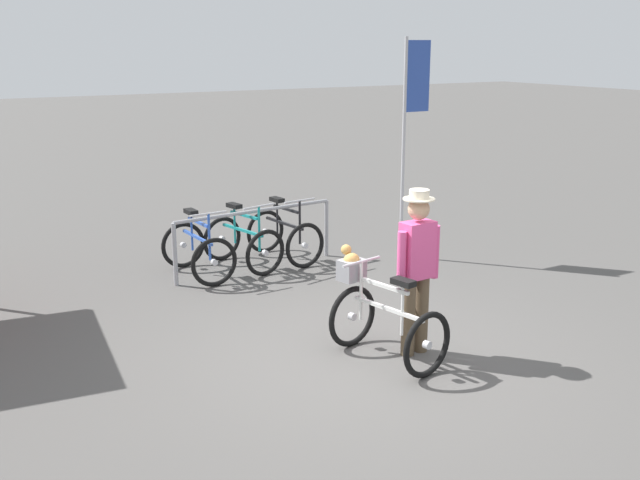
{
  "coord_description": "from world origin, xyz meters",
  "views": [
    {
      "loc": [
        -3.9,
        -5.83,
        3.13
      ],
      "look_at": [
        0.09,
        1.05,
        1.0
      ],
      "focal_mm": 41.71,
      "sensor_mm": 36.0,
      "label": 1
    }
  ],
  "objects_px": {
    "racked_bike_blue": "(198,251)",
    "person_with_featured_bike": "(417,265)",
    "racked_bike_teal": "(243,243)",
    "racked_bike_black": "(285,236)",
    "featured_bicycle": "(379,312)",
    "banner_flag": "(412,106)"
  },
  "relations": [
    {
      "from": "featured_bicycle",
      "to": "racked_bike_teal",
      "type": "bearing_deg",
      "value": 88.49
    },
    {
      "from": "racked_bike_blue",
      "to": "person_with_featured_bike",
      "type": "relative_size",
      "value": 0.65
    },
    {
      "from": "featured_bicycle",
      "to": "person_with_featured_bike",
      "type": "relative_size",
      "value": 0.72
    },
    {
      "from": "racked_bike_teal",
      "to": "featured_bicycle",
      "type": "xyz_separation_m",
      "value": [
        -0.09,
        -3.53,
        0.12
      ]
    },
    {
      "from": "racked_bike_teal",
      "to": "person_with_featured_bike",
      "type": "xyz_separation_m",
      "value": [
        0.29,
        -3.63,
        0.58
      ]
    },
    {
      "from": "racked_bike_blue",
      "to": "racked_bike_teal",
      "type": "xyz_separation_m",
      "value": [
        0.7,
        0.06,
        -0.0
      ]
    },
    {
      "from": "racked_bike_black",
      "to": "featured_bicycle",
      "type": "xyz_separation_m",
      "value": [
        -0.79,
        -3.59,
        0.12
      ]
    },
    {
      "from": "featured_bicycle",
      "to": "banner_flag",
      "type": "relative_size",
      "value": 0.39
    },
    {
      "from": "racked_bike_blue",
      "to": "racked_bike_black",
      "type": "relative_size",
      "value": 0.97
    },
    {
      "from": "featured_bicycle",
      "to": "racked_bike_black",
      "type": "bearing_deg",
      "value": 77.6
    },
    {
      "from": "racked_bike_blue",
      "to": "banner_flag",
      "type": "relative_size",
      "value": 0.35
    },
    {
      "from": "racked_bike_teal",
      "to": "banner_flag",
      "type": "distance_m",
      "value": 3.12
    },
    {
      "from": "racked_bike_teal",
      "to": "racked_bike_black",
      "type": "relative_size",
      "value": 1.06
    },
    {
      "from": "racked_bike_black",
      "to": "banner_flag",
      "type": "height_order",
      "value": "banner_flag"
    },
    {
      "from": "featured_bicycle",
      "to": "person_with_featured_bike",
      "type": "distance_m",
      "value": 0.61
    },
    {
      "from": "racked_bike_blue",
      "to": "person_with_featured_bike",
      "type": "height_order",
      "value": "person_with_featured_bike"
    },
    {
      "from": "featured_bicycle",
      "to": "person_with_featured_bike",
      "type": "xyz_separation_m",
      "value": [
        0.38,
        -0.1,
        0.46
      ]
    },
    {
      "from": "racked_bike_blue",
      "to": "racked_bike_teal",
      "type": "bearing_deg",
      "value": 5.03
    },
    {
      "from": "person_with_featured_bike",
      "to": "banner_flag",
      "type": "height_order",
      "value": "banner_flag"
    },
    {
      "from": "racked_bike_teal",
      "to": "racked_bike_black",
      "type": "xyz_separation_m",
      "value": [
        0.7,
        0.06,
        -0.0
      ]
    },
    {
      "from": "racked_bike_blue",
      "to": "person_with_featured_bike",
      "type": "xyz_separation_m",
      "value": [
        0.98,
        -3.57,
        0.58
      ]
    },
    {
      "from": "banner_flag",
      "to": "featured_bicycle",
      "type": "bearing_deg",
      "value": -131.1
    }
  ]
}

